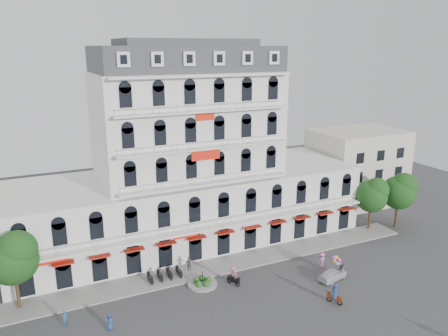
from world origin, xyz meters
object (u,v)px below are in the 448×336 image
Objects in this scene: rider_east at (335,293)px; balloon_vendor at (340,267)px; rider_center at (233,275)px; parked_car at (333,274)px.

balloon_vendor is at bearing -73.92° from rider_east.
parked_car is at bearing 43.32° from rider_center.
rider_east is 1.02× the size of rider_center.
parked_car is 1.73× the size of rider_center.
balloon_vendor reaches higher than rider_center.
rider_east reaches higher than rider_center.
parked_car is 1.54× the size of balloon_vendor.
parked_car is 1.19m from balloon_vendor.
rider_center is (-7.65, 7.49, 0.04)m from rider_east.
balloon_vendor reaches higher than rider_east.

